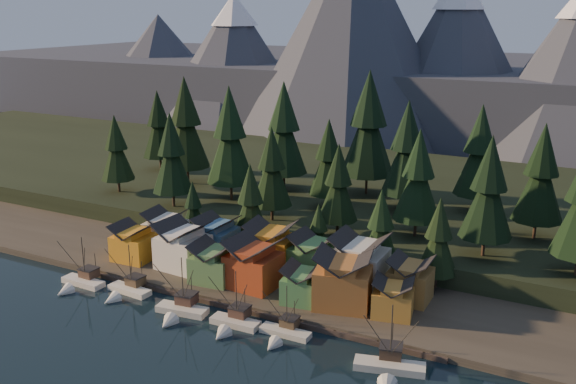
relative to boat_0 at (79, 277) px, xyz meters
The scene contains 44 objects.
ground 36.46m from the boat_0, 14.82° to the right, with size 500.00×500.00×0.00m, color black.
shore_strip 46.71m from the boat_0, 41.10° to the left, with size 400.00×50.00×1.50m, color #342F25.
hillside 88.03m from the boat_0, 66.44° to the left, with size 420.00×100.00×6.00m, color black.
dock 35.95m from the boat_0, 11.56° to the left, with size 80.00×4.00×1.00m, color #453931.
mountain_ridge 207.99m from the boat_0, 81.38° to the left, with size 560.00×190.00×90.00m.
boat_0 is the anchor object (origin of this frame).
boat_1 11.25m from the boat_0, ahead, with size 9.87×10.63×11.28m.
boat_2 26.22m from the boat_0, ahead, with size 10.51×11.23×12.24m.
boat_3 37.66m from the boat_0, ahead, with size 9.56×10.37×11.60m.
boat_4 47.39m from the boat_0, ahead, with size 9.52×10.35×10.24m.
boat_6 67.73m from the boat_0, ahead, with size 12.06×12.65×12.29m.
house_front_0 14.84m from the boat_0, 78.97° to the left, with size 8.64×8.21×8.27m.
house_front_1 22.21m from the boat_0, 45.54° to the left, with size 10.43×10.06×10.15m.
house_front_2 28.30m from the boat_0, 27.08° to the left, with size 9.06×9.12×8.15m.
house_front_3 36.72m from the boat_0, 22.86° to the left, with size 10.11×9.67×9.85m.
house_front_4 47.13m from the boat_0, 15.52° to the left, with size 7.99×8.47×7.17m.
house_front_5 55.07m from the boat_0, 15.06° to the left, with size 12.10×11.41×10.73m.
house_front_6 64.35m from the boat_0, 13.34° to the left, with size 8.28×7.98×7.08m.
house_back_0 23.57m from the boat_0, 77.61° to the left, with size 9.08×8.77×9.20m.
house_back_1 30.30m from the boat_0, 52.55° to the left, with size 8.65×8.75×9.36m.
house_back_2 40.30m from the boat_0, 36.30° to the left, with size 10.59×9.89×10.29m.
house_back_3 48.88m from the boat_0, 29.61° to the left, with size 9.72×8.81×9.24m.
house_back_4 57.73m from the boat_0, 23.70° to the left, with size 10.19×9.78×11.10m.
house_back_5 67.31m from the boat_0, 19.47° to the left, with size 7.79×7.89×8.63m.
tree_hill_0 52.80m from the boat_0, 122.13° to the left, with size 9.32×9.32×21.72m.
tree_hill_1 64.04m from the boat_0, 104.17° to the left, with size 13.41×13.41×31.23m.
tree_hill_2 42.64m from the boat_0, 97.10° to the left, with size 10.56×10.56×24.60m.
tree_hill_3 54.92m from the boat_0, 84.16° to the left, with size 13.10×13.10×30.51m.
tree_hill_4 70.08m from the boat_0, 78.65° to the left, with size 13.14×13.14×30.60m.
tree_hill_5 49.62m from the boat_0, 60.33° to the left, with size 9.90×9.90×23.05m.
tree_hill_6 65.92m from the boat_0, 60.76° to the left, with size 9.96×9.96×23.21m.
tree_hill_7 58.55m from the boat_0, 43.22° to the left, with size 9.04×9.04×21.06m.
tree_hill_8 81.97m from the boat_0, 51.89° to the left, with size 12.10×12.10×28.19m.
tree_hill_9 75.21m from the boat_0, 38.63° to the left, with size 10.57×10.57×24.63m.
tree_hill_10 97.96m from the boat_0, 47.32° to the left, with size 11.68×11.68×27.21m.
tree_hill_11 85.60m from the boat_0, 29.08° to the left, with size 10.95×10.95×25.51m.
tree_hill_12 100.66m from the boat_0, 34.93° to the left, with size 11.20×11.20×26.10m.
tree_hill_15 83.81m from the boat_0, 64.17° to the left, with size 14.61×14.61×34.04m.
tree_hill_16 78.12m from the boat_0, 115.53° to the left, with size 10.78×10.78×25.11m.
tree_shore_0 32.36m from the boat_0, 76.83° to the left, with size 6.31×6.31×14.70m.
tree_shore_1 39.92m from the boat_0, 52.94° to the left, with size 8.92×8.92×20.78m.
tree_shore_2 51.03m from the boat_0, 37.37° to the left, with size 5.96×5.96×13.88m.
tree_shore_3 63.02m from the boat_0, 29.53° to the left, with size 8.16×8.16×19.01m.
tree_shore_4 73.58m from the boat_0, 24.88° to the left, with size 8.09×8.09×18.83m.
Camera 1 is at (59.67, -78.86, 55.66)m, focal length 40.00 mm.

